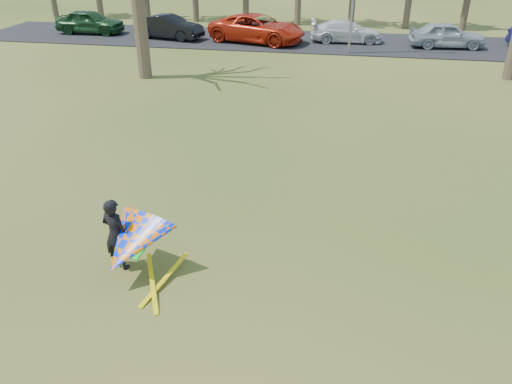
% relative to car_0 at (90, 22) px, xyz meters
% --- Properties ---
extents(ground, '(100.00, 100.00, 0.00)m').
position_rel_car_0_xyz_m(ground, '(15.80, -24.83, -0.85)').
color(ground, '#264D10').
rests_on(ground, ground).
extents(parking_strip, '(46.00, 7.00, 0.06)m').
position_rel_car_0_xyz_m(parking_strip, '(15.80, 0.17, -0.82)').
color(parking_strip, black).
rests_on(parking_strip, ground).
extents(car_0, '(4.64, 1.88, 1.58)m').
position_rel_car_0_xyz_m(car_0, '(0.00, 0.00, 0.00)').
color(car_0, '#193F1E').
rests_on(car_0, parking_strip).
extents(car_1, '(4.80, 2.52, 1.51)m').
position_rel_car_0_xyz_m(car_1, '(5.98, -0.74, -0.04)').
color(car_1, black).
rests_on(car_1, parking_strip).
extents(car_2, '(6.70, 4.35, 1.72)m').
position_rel_car_0_xyz_m(car_2, '(11.93, -0.74, 0.07)').
color(car_2, red).
rests_on(car_2, parking_strip).
extents(car_3, '(4.71, 2.22, 1.33)m').
position_rel_car_0_xyz_m(car_3, '(17.58, 0.27, -0.13)').
color(car_3, silver).
rests_on(car_3, parking_strip).
extents(car_4, '(4.61, 2.15, 1.52)m').
position_rel_car_0_xyz_m(car_4, '(23.69, -0.27, -0.03)').
color(car_4, '#A6ADB3').
rests_on(car_4, parking_strip).
extents(kite_flyer, '(2.13, 2.39, 2.02)m').
position_rel_car_0_xyz_m(kite_flyer, '(13.43, -25.10, 0.00)').
color(kite_flyer, black).
rests_on(kite_flyer, ground).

